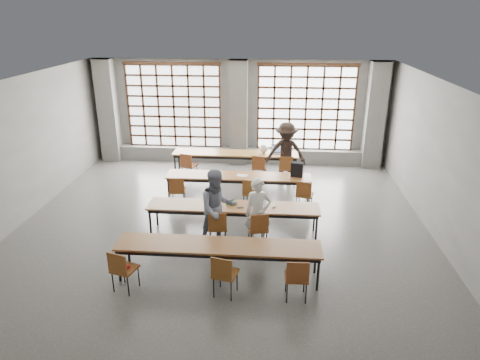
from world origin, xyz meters
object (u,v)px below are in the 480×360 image
at_px(chair_mid_right, 304,193).
at_px(student_female, 217,208).
at_px(chair_back_left, 188,164).
at_px(red_pouch, 124,266).
at_px(phone, 241,207).
at_px(chair_near_left, 122,267).
at_px(laptop_back, 277,151).
at_px(laptop_front, 258,202).
at_px(chair_mid_centre, 251,191).
at_px(plastic_bag, 264,149).
at_px(desk_row_b, 238,177).
at_px(chair_back_mid, 259,166).
at_px(chair_near_right, 297,275).
at_px(chair_front_right, 258,227).
at_px(chair_front_left, 218,225).
at_px(desk_row_d, 218,248).
at_px(green_box, 231,202).
at_px(chair_back_right, 286,166).
at_px(student_back, 286,153).
at_px(backpack, 297,169).
at_px(desk_row_c, 233,208).
at_px(student_male, 258,213).
at_px(desk_row_a, 235,155).
at_px(chair_near_mid, 224,272).
at_px(chair_mid_left, 177,189).
at_px(mouse, 274,207).

bearing_deg(chair_mid_right, student_female, -137.46).
relative_size(chair_back_left, red_pouch, 4.40).
distance_m(chair_mid_right, phone, 2.15).
bearing_deg(chair_near_left, laptop_back, 66.38).
height_order(phone, red_pouch, phone).
relative_size(laptop_front, red_pouch, 2.11).
distance_m(chair_mid_centre, plastic_bag, 2.72).
distance_m(desk_row_b, chair_back_mid, 1.48).
bearing_deg(desk_row_b, student_female, -95.84).
bearing_deg(chair_near_right, chair_front_right, 112.96).
distance_m(desk_row_b, red_pouch, 4.70).
bearing_deg(red_pouch, chair_front_left, 48.45).
xyz_separation_m(desk_row_d, green_box, (0.07, 1.88, 0.11)).
bearing_deg(desk_row_d, chair_back_right, 74.83).
distance_m(chair_near_left, student_back, 6.72).
xyz_separation_m(laptop_front, red_pouch, (-2.38, -2.46, -0.29)).
height_order(phone, plastic_bag, plastic_bag).
xyz_separation_m(backpack, red_pouch, (-3.37, -4.40, -0.43)).
bearing_deg(chair_mid_right, red_pouch, -133.67).
distance_m(chair_mid_centre, chair_front_left, 2.09).
relative_size(desk_row_d, laptop_front, 9.49).
distance_m(desk_row_c, chair_mid_right, 2.21).
bearing_deg(green_box, chair_mid_right, 35.80).
distance_m(student_male, plastic_bag, 4.56).
xyz_separation_m(desk_row_a, desk_row_c, (0.32, -4.01, 0.00)).
bearing_deg(laptop_front, chair_near_mid, -101.16).
distance_m(chair_back_mid, student_male, 3.89).
distance_m(chair_mid_centre, phone, 1.49).
relative_size(desk_row_c, laptop_back, 9.76).
bearing_deg(laptop_front, chair_mid_left, 150.25).
bearing_deg(laptop_front, desk_row_a, 102.74).
bearing_deg(red_pouch, plastic_bag, 69.47).
xyz_separation_m(laptop_front, phone, (-0.38, -0.21, -0.05)).
xyz_separation_m(chair_mid_right, chair_front_right, (-1.12, -1.99, 0.00)).
bearing_deg(chair_back_left, backpack, -22.10).
xyz_separation_m(desk_row_d, red_pouch, (-1.70, -0.55, -0.16)).
xyz_separation_m(mouse, green_box, (-1.00, 0.10, 0.03)).
relative_size(student_back, green_box, 7.47).
bearing_deg(chair_near_mid, chair_back_mid, 85.99).
relative_size(laptop_back, red_pouch, 2.05).
bearing_deg(chair_near_left, chair_back_mid, 68.30).
relative_size(chair_back_left, chair_near_left, 1.00).
bearing_deg(desk_row_c, red_pouch, -127.68).
xyz_separation_m(chair_back_right, chair_mid_right, (0.45, -2.01, 0.00)).
height_order(chair_front_right, laptop_back, laptop_back).
xyz_separation_m(chair_near_right, backpack, (0.17, 4.48, 0.39)).
relative_size(chair_mid_right, student_back, 0.47).
xyz_separation_m(chair_front_left, chair_near_left, (-1.55, -1.80, 0.00)).
xyz_separation_m(backpack, plastic_bag, (-0.97, 2.01, -0.06)).
relative_size(chair_mid_right, green_box, 3.52).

